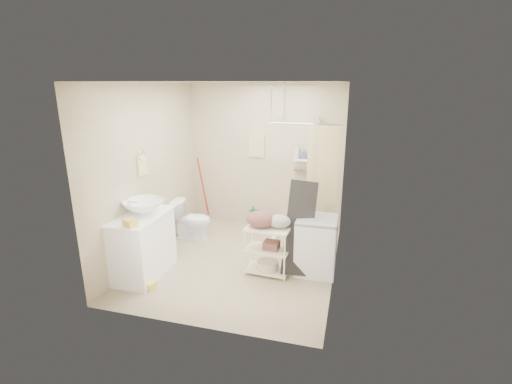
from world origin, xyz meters
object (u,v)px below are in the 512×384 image
Objects in this scene: toilet at (192,220)px; laundry_rack at (268,246)px; vanity at (143,245)px; washing_machine at (316,245)px.

laundry_rack reaches higher than toilet.
laundry_rack is (1.66, 0.47, -0.02)m from vanity.
laundry_rack is (-0.64, -0.23, 0.01)m from washing_machine.
toilet is 2.27m from washing_machine.
toilet is (0.12, 1.32, -0.10)m from vanity.
vanity is 2.40m from washing_machine.
toilet is at bearing 155.13° from laundry_rack.
washing_machine is (2.18, -0.62, 0.06)m from toilet.
toilet is 0.81× the size of laundry_rack.
washing_machine reaches higher than toilet.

